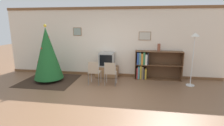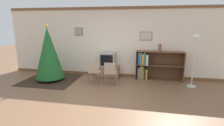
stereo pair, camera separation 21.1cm
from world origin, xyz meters
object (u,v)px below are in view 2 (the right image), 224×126
folding_chair_right (110,72)px  vase (160,48)px  folding_chair_left (94,71)px  bookshelf (151,65)px  tv_console (108,72)px  television (108,59)px  standing_lamp (196,46)px  christmas_tree (49,53)px

folding_chair_right → vase: 2.03m
folding_chair_left → bookshelf: bearing=26.5°
tv_console → bookshelf: (1.63, 0.06, 0.32)m
folding_chair_left → bookshelf: bookshelf is taller
television → standing_lamp: 3.10m
tv_console → television: bearing=-90.0°
television → folding_chair_left: 0.97m
tv_console → vase: 2.17m
bookshelf → vase: size_ratio=6.13×
standing_lamp → christmas_tree: bearing=-177.3°
television → folding_chair_left: (-0.29, -0.90, -0.25)m
tv_console → folding_chair_right: folding_chair_right is taller
christmas_tree → television: (2.04, 0.74, -0.31)m
tv_console → standing_lamp: bearing=-9.5°
vase → tv_console: bearing=-179.4°
bookshelf → folding_chair_left: bearing=-153.5°
christmas_tree → bookshelf: bearing=12.2°
standing_lamp → folding_chair_left: bearing=-173.0°
tv_console → bookshelf: bearing=1.9°
christmas_tree → vase: bearing=10.8°
christmas_tree → bookshelf: christmas_tree is taller
tv_console → standing_lamp: (2.99, -0.50, 1.15)m
vase → standing_lamp: (1.06, -0.52, 0.15)m
tv_console → television: 0.49m
tv_console → folding_chair_left: folding_chair_left is taller
christmas_tree → vase: 4.05m
christmas_tree → folding_chair_left: (1.76, -0.16, -0.55)m
christmas_tree → tv_console: bearing=19.9°
tv_console → folding_chair_right: (0.29, -0.90, 0.25)m
vase → christmas_tree: bearing=-169.2°
tv_console → vase: (1.93, 0.02, 1.00)m
tv_console → christmas_tree: bearing=-160.1°
folding_chair_left → bookshelf: (1.92, 0.96, 0.07)m
television → vase: vase is taller
folding_chair_left → television: bearing=72.4°
christmas_tree → folding_chair_right: bearing=-4.0°
christmas_tree → standing_lamp: (5.04, 0.24, 0.35)m
bookshelf → folding_chair_right: bearing=-144.7°
television → christmas_tree: bearing=-160.2°
christmas_tree → television: christmas_tree is taller
bookshelf → vase: 0.74m
bookshelf → christmas_tree: bearing=-167.8°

